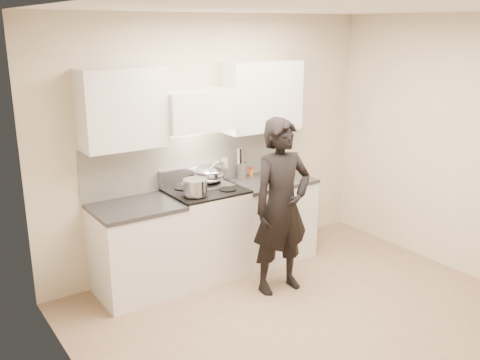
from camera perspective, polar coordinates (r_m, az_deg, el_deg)
name	(u,v)px	position (r m, az deg, el deg)	size (l,w,h in m)	color
ground_plane	(317,323)	(5.02, 8.18, -14.83)	(4.00, 4.00, 0.00)	#8A7258
room_shell	(290,142)	(4.65, 5.36, 4.03)	(4.04, 3.54, 2.70)	beige
stove	(206,232)	(5.68, -3.64, -5.53)	(0.76, 0.65, 0.96)	silver
counter_right	(269,218)	(6.12, 3.08, -4.04)	(0.92, 0.67, 0.92)	silver
counter_left	(137,250)	(5.36, -10.88, -7.31)	(0.82, 0.67, 0.92)	silver
wok	(209,174)	(5.67, -3.37, 0.67)	(0.37, 0.46, 0.30)	#9EA1B5
stock_pot	(195,187)	(5.28, -4.81, -0.76)	(0.34, 0.25, 0.16)	#9EA1B5
utensil_crock	(240,169)	(5.97, 0.01, 1.17)	(0.13, 0.13, 0.35)	#B8B8C1
spice_jar	(251,172)	(6.07, 1.18, 0.91)	(0.05, 0.05, 0.11)	#D65D1E
oil_glass	(285,166)	(6.22, 4.82, 1.47)	(0.09, 0.09, 0.16)	#C7881B
person	(281,207)	(5.22, 4.44, -2.86)	(0.64, 0.42, 1.75)	black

